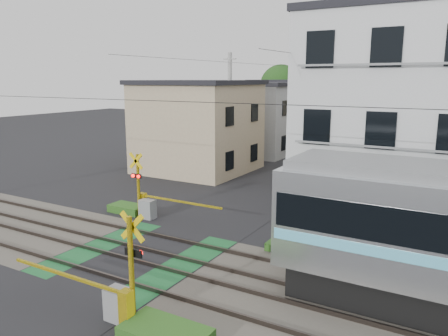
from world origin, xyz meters
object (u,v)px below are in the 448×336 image
Objects in this scene: apartment_block at (428,119)px; pedestrian at (369,134)px; crossing_signal_near at (120,297)px; crossing_signal_far at (147,203)px.

apartment_block is 6.74× the size of pedestrian.
pedestrian is at bearing 92.63° from crossing_signal_near.
apartment_block is 27.16m from pedestrian.
pedestrian is at bearing 83.88° from crossing_signal_far.
crossing_signal_near is at bearing -54.71° from crossing_signal_far.
crossing_signal_far is 13.14m from apartment_block.
apartment_block is at bearing 65.78° from crossing_signal_near.
crossing_signal_near and crossing_signal_far have the same top height.
pedestrian is at bearing 106.64° from apartment_block.
apartment_block reaches higher than crossing_signal_near.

